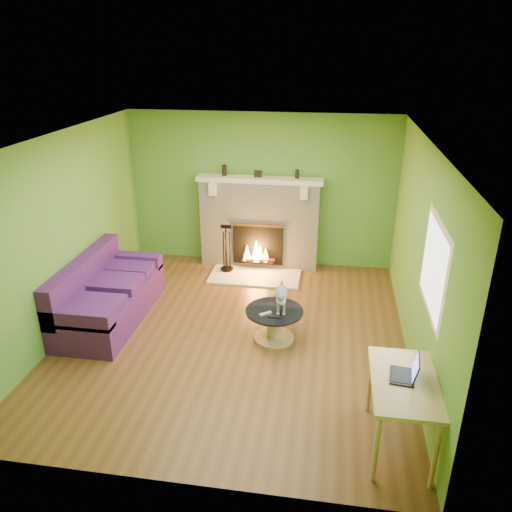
{
  "coord_description": "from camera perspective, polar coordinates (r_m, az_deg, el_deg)",
  "views": [
    {
      "loc": [
        1.18,
        -5.64,
        3.62
      ],
      "look_at": [
        0.24,
        0.4,
        0.99
      ],
      "focal_mm": 35.0,
      "sensor_mm": 36.0,
      "label": 1
    }
  ],
  "objects": [
    {
      "name": "ceiling",
      "position": [
        5.85,
        -2.98,
        13.19
      ],
      "size": [
        5.0,
        5.0,
        0.0
      ],
      "primitive_type": "plane",
      "rotation": [
        3.14,
        0.0,
        0.0
      ],
      "color": "white",
      "rests_on": "wall_back"
    },
    {
      "name": "desk",
      "position": [
        4.95,
        16.51,
        -14.34
      ],
      "size": [
        0.6,
        1.04,
        0.77
      ],
      "color": "tan",
      "rests_on": "floor"
    },
    {
      "name": "wall_right",
      "position": [
        6.19,
        18.13,
        0.04
      ],
      "size": [
        0.0,
        5.0,
        5.0
      ],
      "primitive_type": "plane",
      "rotation": [
        1.57,
        0.0,
        -1.57
      ],
      "color": "#4D9631",
      "rests_on": "floor"
    },
    {
      "name": "wall_back",
      "position": [
        8.55,
        0.6,
        7.49
      ],
      "size": [
        5.0,
        0.0,
        5.0
      ],
      "primitive_type": "plane",
      "rotation": [
        1.57,
        0.0,
        0.0
      ],
      "color": "#4D9631",
      "rests_on": "floor"
    },
    {
      "name": "mantel_vase_right",
      "position": [
        8.23,
        4.72,
        9.31
      ],
      "size": [
        0.07,
        0.07,
        0.14
      ],
      "primitive_type": "cylinder",
      "color": "black",
      "rests_on": "mantel"
    },
    {
      "name": "remote_silver",
      "position": [
        6.4,
        1.1,
        -6.6
      ],
      "size": [
        0.16,
        0.14,
        0.02
      ],
      "primitive_type": "cube",
      "rotation": [
        0.0,
        0.0,
        0.67
      ],
      "color": "gray",
      "rests_on": "coffee_table"
    },
    {
      "name": "mantel",
      "position": [
        8.29,
        0.4,
        8.71
      ],
      "size": [
        2.1,
        0.28,
        0.08
      ],
      "primitive_type": "cube",
      "color": "silver",
      "rests_on": "fireplace"
    },
    {
      "name": "fireplace",
      "position": [
        8.53,
        0.41,
        3.75
      ],
      "size": [
        2.1,
        0.46,
        1.58
      ],
      "color": "beige",
      "rests_on": "floor"
    },
    {
      "name": "cat",
      "position": [
        6.44,
        2.91,
        -4.63
      ],
      "size": [
        0.27,
        0.6,
        0.37
      ],
      "primitive_type": null,
      "rotation": [
        0.0,
        0.0,
        0.09
      ],
      "color": "slate",
      "rests_on": "coffee_table"
    },
    {
      "name": "wall_front",
      "position": [
        4.08,
        -9.84,
        -11.79
      ],
      "size": [
        5.0,
        0.0,
        5.0
      ],
      "primitive_type": "plane",
      "rotation": [
        -1.57,
        0.0,
        0.0
      ],
      "color": "#4D9631",
      "rests_on": "floor"
    },
    {
      "name": "wall_left",
      "position": [
        7.0,
        -21.12,
        2.27
      ],
      "size": [
        0.0,
        5.0,
        5.0
      ],
      "primitive_type": "plane",
      "rotation": [
        1.57,
        0.0,
        1.57
      ],
      "color": "#4D9631",
      "rests_on": "floor"
    },
    {
      "name": "laptop",
      "position": [
        4.87,
        16.47,
        -12.09
      ],
      "size": [
        0.29,
        0.32,
        0.22
      ],
      "primitive_type": null,
      "rotation": [
        0.0,
        0.0,
        -0.12
      ],
      "color": "black",
      "rests_on": "desk"
    },
    {
      "name": "floor",
      "position": [
        6.8,
        -2.53,
        -8.91
      ],
      "size": [
        5.0,
        5.0,
        0.0
      ],
      "primitive_type": "plane",
      "color": "brown",
      "rests_on": "ground"
    },
    {
      "name": "hearth",
      "position": [
        8.35,
        -0.13,
        -2.33
      ],
      "size": [
        1.5,
        0.75,
        0.03
      ],
      "primitive_type": "cube",
      "color": "beige",
      "rests_on": "floor"
    },
    {
      "name": "window_frame",
      "position": [
        5.28,
        19.68,
        -1.26
      ],
      "size": [
        0.0,
        1.2,
        1.2
      ],
      "primitive_type": "plane",
      "rotation": [
        1.57,
        0.0,
        -1.57
      ],
      "color": "silver",
      "rests_on": "wall_right"
    },
    {
      "name": "remote_black",
      "position": [
        6.33,
        2.11,
        -6.95
      ],
      "size": [
        0.16,
        0.05,
        0.02
      ],
      "primitive_type": "cube",
      "rotation": [
        0.0,
        0.0,
        -0.06
      ],
      "color": "black",
      "rests_on": "coffee_table"
    },
    {
      "name": "sofa",
      "position": [
        7.32,
        -16.79,
        -4.41
      ],
      "size": [
        0.9,
        1.99,
        0.89
      ],
      "color": "#3A1758",
      "rests_on": "floor"
    },
    {
      "name": "mantel_vase_left",
      "position": [
        8.39,
        -3.64,
        9.76
      ],
      "size": [
        0.08,
        0.08,
        0.18
      ],
      "primitive_type": "cylinder",
      "color": "black",
      "rests_on": "mantel"
    },
    {
      "name": "window_pane",
      "position": [
        5.28,
        19.6,
        -1.26
      ],
      "size": [
        0.0,
        1.06,
        1.06
      ],
      "primitive_type": "plane",
      "rotation": [
        1.57,
        0.0,
        -1.57
      ],
      "color": "white",
      "rests_on": "wall_right"
    },
    {
      "name": "coffee_table",
      "position": [
        6.59,
        2.1,
        -7.58
      ],
      "size": [
        0.75,
        0.75,
        0.43
      ],
      "color": "tan",
      "rests_on": "floor"
    },
    {
      "name": "fire_tools",
      "position": [
        8.4,
        -3.4,
        0.95
      ],
      "size": [
        0.22,
        0.22,
        0.82
      ],
      "primitive_type": null,
      "color": "black",
      "rests_on": "hearth"
    },
    {
      "name": "mantel_box",
      "position": [
        8.3,
        0.24,
        9.37
      ],
      "size": [
        0.12,
        0.08,
        0.1
      ],
      "primitive_type": "cube",
      "color": "black",
      "rests_on": "mantel"
    }
  ]
}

